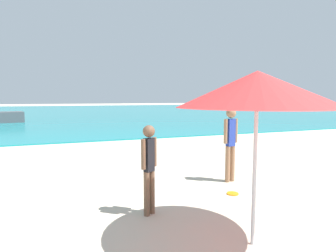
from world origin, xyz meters
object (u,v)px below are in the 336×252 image
at_px(frisbee, 233,194).
at_px(beach_umbrella, 257,89).
at_px(person_standing, 231,140).
at_px(person_distant, 149,164).

bearing_deg(frisbee, beach_umbrella, -116.17).
height_order(person_standing, frisbee, person_standing).
height_order(person_standing, person_distant, person_standing).
bearing_deg(beach_umbrella, person_standing, 62.89).
distance_m(person_standing, beach_umbrella, 2.99).
relative_size(person_standing, person_distant, 1.14).
xyz_separation_m(person_standing, person_distant, (-2.26, -1.10, -0.12)).
height_order(person_distant, beach_umbrella, beach_umbrella).
bearing_deg(person_distant, frisbee, 159.61).
bearing_deg(frisbee, person_standing, 60.81).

